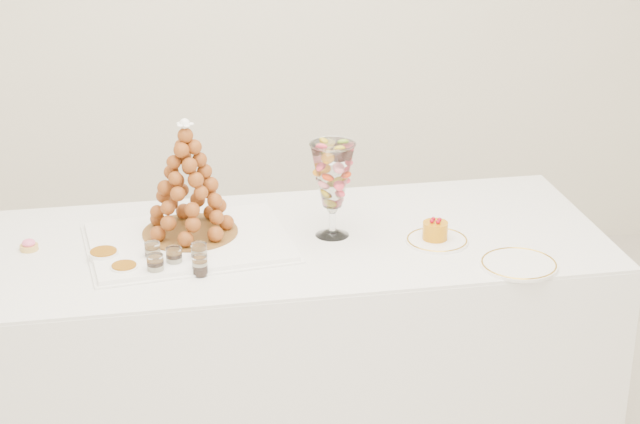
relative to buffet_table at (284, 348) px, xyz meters
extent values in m
cube|color=white|center=(0.00, 0.00, -0.01)|extent=(2.25, 0.97, 0.83)
cube|color=white|center=(0.00, 0.00, 0.42)|extent=(2.24, 0.96, 0.01)
cube|color=white|center=(-0.32, 0.00, 0.43)|extent=(0.71, 0.58, 0.02)
cylinder|color=white|center=(0.17, 0.02, 0.43)|extent=(0.12, 0.12, 0.02)
cylinder|color=white|center=(0.17, 0.02, 0.48)|extent=(0.02, 0.02, 0.08)
sphere|color=white|center=(0.17, 0.02, 0.52)|extent=(0.04, 0.04, 0.04)
cylinder|color=white|center=(0.52, -0.09, 0.43)|extent=(0.21, 0.21, 0.01)
cylinder|color=white|center=(0.73, -0.32, 0.43)|extent=(0.25, 0.25, 0.01)
cylinder|color=tan|center=(-0.85, 0.04, 0.43)|extent=(0.06, 0.06, 0.02)
ellipsoid|color=#EC618B|center=(-0.85, 0.04, 0.45)|extent=(0.04, 0.04, 0.03)
cylinder|color=white|center=(-0.44, -0.11, 0.46)|extent=(0.06, 0.06, 0.07)
cylinder|color=white|center=(-0.37, -0.17, 0.46)|extent=(0.06, 0.06, 0.07)
cylinder|color=white|center=(-0.29, -0.15, 0.46)|extent=(0.06, 0.06, 0.07)
cylinder|color=white|center=(-0.43, -0.22, 0.46)|extent=(0.07, 0.07, 0.07)
cylinder|color=white|center=(-0.29, -0.24, 0.45)|extent=(0.06, 0.06, 0.07)
cylinder|color=white|center=(-0.60, -0.08, 0.44)|extent=(0.10, 0.10, 0.03)
cylinder|color=white|center=(-0.53, -0.19, 0.44)|extent=(0.09, 0.09, 0.03)
cylinder|color=brown|center=(-0.31, 0.05, 0.45)|extent=(0.33, 0.33, 0.01)
cone|color=brown|center=(-0.31, 0.05, 0.65)|extent=(0.34, 0.34, 0.39)
sphere|color=white|center=(-0.31, 0.05, 0.83)|extent=(0.04, 0.04, 0.04)
cylinder|color=#C17608|center=(0.51, -0.09, 0.46)|extent=(0.09, 0.09, 0.06)
sphere|color=maroon|center=(0.53, -0.08, 0.50)|extent=(0.01, 0.01, 0.01)
sphere|color=maroon|center=(0.51, -0.07, 0.50)|extent=(0.01, 0.01, 0.01)
sphere|color=maroon|center=(0.50, -0.09, 0.50)|extent=(0.01, 0.01, 0.01)
sphere|color=maroon|center=(0.52, -0.10, 0.50)|extent=(0.01, 0.01, 0.01)
camera|label=1|loc=(-0.36, -3.32, 1.90)|focal=60.00mm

